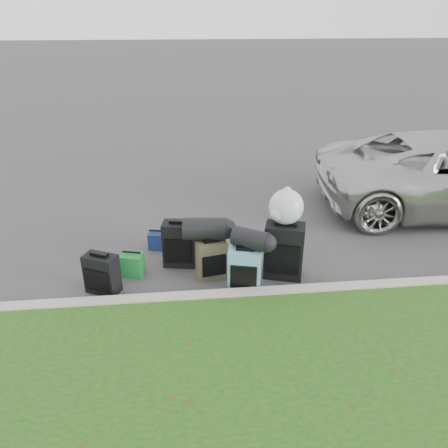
{
  "coord_description": "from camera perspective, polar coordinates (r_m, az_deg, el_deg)",
  "views": [
    {
      "loc": [
        -0.71,
        -5.66,
        3.42
      ],
      "look_at": [
        -0.1,
        0.2,
        0.55
      ],
      "focal_mm": 35.0,
      "sensor_mm": 36.0,
      "label": 1
    }
  ],
  "objects": [
    {
      "name": "suitcase_large_black_right",
      "position": [
        6.19,
        7.83,
        -3.49
      ],
      "size": [
        0.61,
        0.46,
        0.81
      ],
      "primitive_type": "cube",
      "rotation": [
        0.0,
        0.0,
        -0.29
      ],
      "color": "black",
      "rests_on": "ground"
    },
    {
      "name": "duffel_right",
      "position": [
        5.72,
        3.49,
        -1.97
      ],
      "size": [
        0.54,
        0.48,
        0.27
      ],
      "primitive_type": "cylinder",
      "rotation": [
        0.0,
        1.57,
        -0.57
      ],
      "color": "black",
      "rests_on": "suitcase_teal"
    },
    {
      "name": "tote_green",
      "position": [
        6.4,
        -11.82,
        -5.21
      ],
      "size": [
        0.34,
        0.3,
        0.33
      ],
      "primitive_type": "cube",
      "rotation": [
        0.0,
        0.0,
        -0.25
      ],
      "color": "#1A772D",
      "rests_on": "ground"
    },
    {
      "name": "trash_bag",
      "position": [
        5.97,
        8.12,
        2.22
      ],
      "size": [
        0.47,
        0.47,
        0.47
      ],
      "primitive_type": "sphere",
      "color": "silver",
      "rests_on": "suitcase_large_black_right"
    },
    {
      "name": "curb",
      "position": [
        5.78,
        2.24,
        -9.41
      ],
      "size": [
        120.0,
        0.18,
        0.15
      ],
      "primitive_type": "cube",
      "color": "#9E937F",
      "rests_on": "ground"
    },
    {
      "name": "suitcase_large_black_left",
      "position": [
        6.47,
        -5.82,
        -2.6
      ],
      "size": [
        0.52,
        0.36,
        0.68
      ],
      "primitive_type": "cube",
      "rotation": [
        0.0,
        0.0,
        -0.18
      ],
      "color": "black",
      "rests_on": "ground"
    },
    {
      "name": "duffel_left",
      "position": [
        6.04,
        -2.58,
        -0.63
      ],
      "size": [
        0.62,
        0.37,
        0.32
      ],
      "primitive_type": "cylinder",
      "rotation": [
        0.0,
        1.57,
        -0.09
      ],
      "color": "black",
      "rests_on": "suitcase_olive"
    },
    {
      "name": "suitcase_teal",
      "position": [
        5.89,
        2.7,
        -5.99
      ],
      "size": [
        0.48,
        0.35,
        0.61
      ],
      "primitive_type": "cube",
      "rotation": [
        0.0,
        0.0,
        -0.24
      ],
      "color": "teal",
      "rests_on": "ground"
    },
    {
      "name": "tote_navy",
      "position": [
        7.04,
        -8.76,
        -2.14
      ],
      "size": [
        0.29,
        0.24,
        0.27
      ],
      "primitive_type": "cube",
      "rotation": [
        0.0,
        0.0,
        -0.18
      ],
      "color": "navy",
      "rests_on": "ground"
    },
    {
      "name": "suitcase_olive",
      "position": [
        6.18,
        -1.65,
        -4.6
      ],
      "size": [
        0.45,
        0.33,
        0.56
      ],
      "primitive_type": "cube",
      "rotation": [
        0.0,
        0.0,
        0.2
      ],
      "color": "#3C3627",
      "rests_on": "ground"
    },
    {
      "name": "ground",
      "position": [
        6.65,
        1.04,
        -4.98
      ],
      "size": [
        120.0,
        120.0,
        0.0
      ],
      "primitive_type": "plane",
      "color": "#383535",
      "rests_on": "ground"
    },
    {
      "name": "suitcase_small_black",
      "position": [
        6.08,
        -15.64,
        -6.27
      ],
      "size": [
        0.5,
        0.41,
        0.55
      ],
      "primitive_type": "cube",
      "rotation": [
        0.0,
        0.0,
        -0.44
      ],
      "color": "black",
      "rests_on": "ground"
    }
  ]
}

